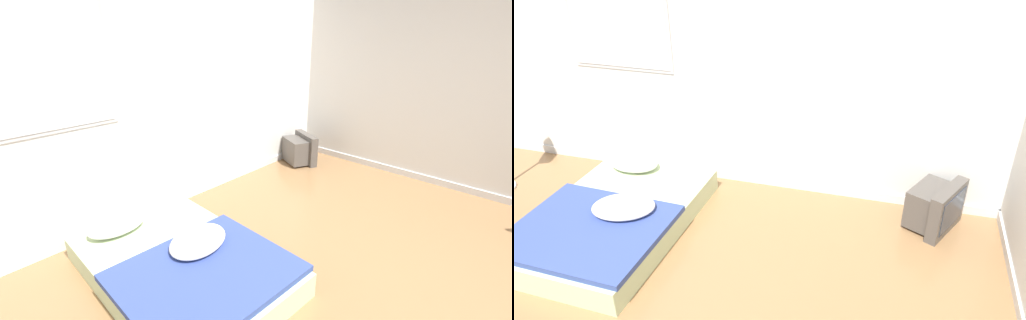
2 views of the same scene
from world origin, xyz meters
The scene contains 3 objects.
wall_back centered at (-0.02, 2.85, 1.29)m, with size 7.80×0.08×2.60m.
mattress_bed centered at (-0.69, 1.69, 0.14)m, with size 1.30×1.90×0.36m.
crt_tv centered at (2.09, 2.52, 0.21)m, with size 0.54×0.60×0.45m.
Camera 2 is at (1.66, -1.47, 2.74)m, focal length 35.00 mm.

